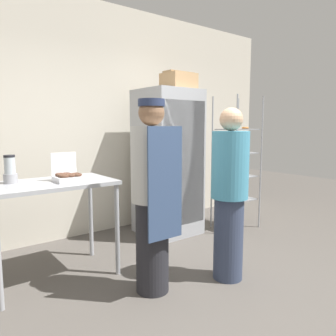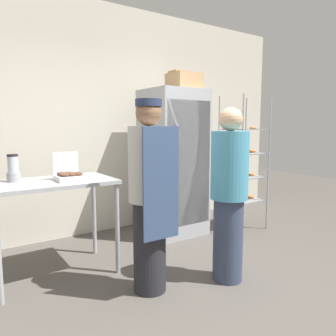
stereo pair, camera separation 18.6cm
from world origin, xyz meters
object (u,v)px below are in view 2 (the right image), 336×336
Objects in this scene: cardboard_storage_box at (184,81)px; person_baker at (150,194)px; refrigerator at (173,163)px; donut_box at (69,175)px; blender_pitcher at (13,170)px; baking_rack at (243,165)px; person_customer at (229,194)px.

cardboard_storage_box is 0.24× the size of person_baker.
donut_box is at bearing -162.59° from refrigerator.
blender_pitcher is (-1.97, -0.26, 0.09)m from refrigerator.
refrigerator is 1.06m from cardboard_storage_box.
refrigerator is 1.03× the size of baking_rack.
person_baker is (0.90, -0.92, -0.18)m from blender_pitcher.
person_customer is at bearing -110.17° from cardboard_storage_box.
refrigerator is 0.98m from baking_rack.
person_customer reaches higher than blender_pitcher.
person_baker is at bearing -56.79° from donut_box.
refrigerator is 1.99m from blender_pitcher.
cardboard_storage_box is at bearing 13.63° from donut_box.
cardboard_storage_box reaches higher than blender_pitcher.
cardboard_storage_box is at bearing 42.68° from person_baker.
blender_pitcher is (-0.44, 0.22, 0.06)m from donut_box.
cardboard_storage_box is at bearing 157.95° from baking_rack.
refrigerator is 7.48× the size of blender_pitcher.
donut_box is 0.50m from blender_pitcher.
refrigerator reaches higher than baking_rack.
person_customer is at bearing -104.96° from refrigerator.
refrigerator is at bearing 143.44° from cardboard_storage_box.
donut_box reaches higher than blender_pitcher.
baking_rack is 6.97× the size of donut_box.
person_baker reaches higher than donut_box.
cardboard_storage_box is 1.84m from person_customer.
person_customer is (0.70, -0.23, -0.04)m from person_baker.
cardboard_storage_box is at bearing 69.83° from person_customer.
cardboard_storage_box reaches higher than donut_box.
baking_rack is at bearing -2.80° from blender_pitcher.
person_baker is at bearing -45.67° from blender_pitcher.
blender_pitcher is at bearing 144.26° from person_customer.
person_customer is (-1.27, -1.01, -0.08)m from baking_rack.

